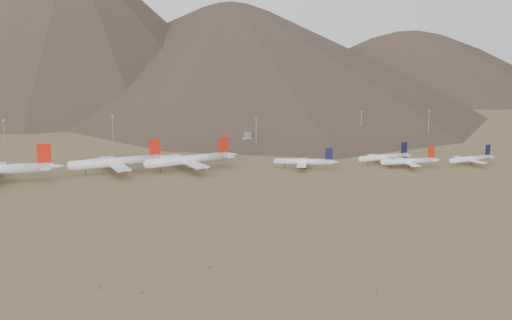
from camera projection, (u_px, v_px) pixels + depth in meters
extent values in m
plane|color=olive|center=(227.00, 182.00, 386.19)|extent=(3000.00, 3000.00, 0.00)
cone|color=white|center=(56.00, 166.00, 392.65)|extent=(11.76, 6.85, 5.82)
cube|color=white|center=(47.00, 166.00, 391.37)|extent=(7.65, 22.23, 0.39)
cube|color=red|center=(44.00, 153.00, 389.50)|extent=(8.15, 1.34, 11.47)
cylinder|color=white|center=(116.00, 162.00, 412.61)|extent=(55.97, 21.53, 5.85)
sphere|color=white|center=(71.00, 166.00, 400.58)|extent=(5.73, 5.73, 5.73)
cone|color=white|center=(164.00, 157.00, 426.00)|extent=(11.26, 7.92, 5.26)
cube|color=white|center=(114.00, 163.00, 412.29)|extent=(23.28, 52.35, 0.73)
cube|color=white|center=(157.00, 158.00, 424.04)|extent=(10.43, 20.36, 0.35)
cube|color=red|center=(155.00, 147.00, 422.15)|extent=(7.21, 2.57, 10.38)
cylinder|color=black|center=(85.00, 172.00, 405.11)|extent=(0.38, 0.38, 3.96)
cylinder|color=black|center=(118.00, 169.00, 415.31)|extent=(0.47, 0.47, 3.96)
cylinder|color=black|center=(119.00, 170.00, 412.72)|extent=(0.47, 0.47, 3.96)
ellipsoid|color=white|center=(93.00, 161.00, 406.05)|extent=(18.62, 9.30, 3.51)
cylinder|color=slate|center=(111.00, 163.00, 421.76)|extent=(6.17, 4.12, 2.63)
cylinder|color=slate|center=(118.00, 169.00, 403.37)|extent=(6.17, 4.12, 2.63)
cylinder|color=slate|center=(108.00, 160.00, 430.03)|extent=(6.17, 4.12, 2.63)
cylinder|color=slate|center=(122.00, 171.00, 395.10)|extent=(6.17, 4.12, 2.63)
cylinder|color=white|center=(188.00, 160.00, 420.46)|extent=(54.71, 25.18, 5.81)
sphere|color=white|center=(148.00, 164.00, 406.71)|extent=(5.70, 5.70, 5.70)
cone|color=white|center=(231.00, 155.00, 435.77)|extent=(11.32, 8.45, 5.23)
cube|color=white|center=(187.00, 161.00, 420.07)|extent=(26.52, 51.44, 0.73)
cube|color=white|center=(225.00, 155.00, 433.54)|extent=(11.62, 20.12, 0.35)
cube|color=red|center=(223.00, 144.00, 431.59)|extent=(7.03, 3.06, 10.31)
cylinder|color=black|center=(160.00, 170.00, 411.75)|extent=(0.37, 0.37, 3.94)
cylinder|color=black|center=(189.00, 166.00, 423.16)|extent=(0.47, 0.47, 3.94)
cylinder|color=black|center=(191.00, 167.00, 420.68)|extent=(0.47, 0.47, 3.94)
ellipsoid|color=white|center=(168.00, 159.00, 413.01)|extent=(18.38, 10.40, 3.49)
cylinder|color=slate|center=(181.00, 161.00, 429.12)|extent=(6.18, 4.42, 2.62)
cylinder|color=slate|center=(193.00, 166.00, 411.55)|extent=(6.18, 4.42, 2.62)
cylinder|color=slate|center=(175.00, 159.00, 437.03)|extent=(6.18, 4.42, 2.62)
cylinder|color=slate|center=(200.00, 169.00, 403.65)|extent=(6.18, 4.42, 2.62)
cylinder|color=white|center=(304.00, 162.00, 425.35)|extent=(35.82, 14.12, 3.93)
sphere|color=white|center=(277.00, 161.00, 427.62)|extent=(3.85, 3.85, 3.85)
cone|color=white|center=(334.00, 162.00, 422.77)|extent=(7.26, 5.25, 3.54)
cube|color=white|center=(303.00, 163.00, 425.55)|extent=(14.42, 31.39, 0.49)
cube|color=white|center=(330.00, 162.00, 423.11)|extent=(6.49, 12.23, 0.24)
cube|color=black|center=(329.00, 154.00, 422.18)|extent=(4.61, 1.68, 7.76)
cylinder|color=black|center=(285.00, 166.00, 427.56)|extent=(0.41, 0.41, 2.69)
cylinder|color=black|center=(305.00, 166.00, 426.84)|extent=(0.52, 0.52, 2.69)
cylinder|color=black|center=(305.00, 167.00, 424.93)|extent=(0.52, 0.52, 2.69)
cylinder|color=slate|center=(303.00, 162.00, 434.20)|extent=(3.98, 2.73, 1.77)
cylinder|color=slate|center=(302.00, 167.00, 417.27)|extent=(3.98, 2.73, 1.77)
cylinder|color=white|center=(384.00, 157.00, 441.20)|extent=(35.97, 11.99, 3.91)
sphere|color=white|center=(361.00, 159.00, 434.45)|extent=(3.83, 3.83, 3.83)
cone|color=white|center=(408.00, 155.00, 448.71)|extent=(7.11, 4.90, 3.52)
cube|color=white|center=(383.00, 158.00, 441.04)|extent=(12.63, 31.38, 0.49)
cube|color=white|center=(405.00, 155.00, 447.61)|extent=(5.82, 12.16, 0.23)
cube|color=black|center=(404.00, 147.00, 446.32)|extent=(4.64, 1.41, 7.72)
cylinder|color=black|center=(368.00, 163.00, 437.09)|extent=(0.41, 0.41, 2.68)
cylinder|color=black|center=(384.00, 162.00, 442.98)|extent=(0.51, 0.51, 2.68)
cylinder|color=black|center=(385.00, 162.00, 441.20)|extent=(0.51, 0.51, 2.68)
cylinder|color=slate|center=(376.00, 157.00, 449.07)|extent=(3.91, 2.53, 1.76)
cylinder|color=slate|center=(390.00, 162.00, 433.37)|extent=(3.91, 2.53, 1.76)
cylinder|color=white|center=(408.00, 161.00, 427.62)|extent=(35.56, 5.02, 3.85)
sphere|color=white|center=(383.00, 162.00, 424.25)|extent=(3.77, 3.77, 3.77)
cone|color=white|center=(436.00, 160.00, 431.36)|extent=(6.49, 3.67, 3.46)
cube|color=white|center=(407.00, 162.00, 427.60)|extent=(6.67, 30.56, 0.48)
cube|color=white|center=(432.00, 160.00, 430.80)|extent=(3.57, 11.65, 0.23)
cube|color=red|center=(431.00, 152.00, 429.66)|extent=(4.62, 0.50, 7.60)
cylinder|color=black|center=(391.00, 167.00, 425.87)|extent=(0.41, 0.41, 2.63)
cylinder|color=black|center=(408.00, 166.00, 429.30)|extent=(0.51, 0.51, 2.63)
cylinder|color=black|center=(410.00, 166.00, 427.44)|extent=(0.51, 0.51, 2.63)
cylinder|color=slate|center=(402.00, 161.00, 435.98)|extent=(3.60, 1.85, 1.73)
cylinder|color=slate|center=(413.00, 166.00, 419.58)|extent=(3.60, 1.85, 1.73)
cylinder|color=white|center=(471.00, 159.00, 437.54)|extent=(32.53, 12.06, 3.56)
sphere|color=white|center=(452.00, 161.00, 430.85)|extent=(3.48, 3.48, 3.48)
cone|color=white|center=(491.00, 156.00, 444.98)|extent=(6.53, 4.64, 3.20)
cube|color=white|center=(470.00, 160.00, 437.37)|extent=(12.45, 28.46, 0.44)
cube|color=white|center=(488.00, 157.00, 443.90)|extent=(5.65, 11.07, 0.21)
cube|color=black|center=(488.00, 150.00, 442.70)|extent=(4.19, 1.43, 7.02)
cylinder|color=black|center=(457.00, 165.00, 433.42)|extent=(0.37, 0.37, 2.43)
cylinder|color=black|center=(470.00, 163.00, 439.16)|extent=(0.47, 0.47, 2.43)
cylinder|color=black|center=(472.00, 163.00, 437.58)|extent=(0.47, 0.47, 2.43)
cylinder|color=slate|center=(462.00, 159.00, 444.56)|extent=(3.58, 2.41, 1.60)
cylinder|color=slate|center=(478.00, 163.00, 430.52)|extent=(3.58, 2.41, 1.60)
cube|color=tan|center=(247.00, 143.00, 506.52)|extent=(8.00, 8.00, 8.00)
cube|color=slate|center=(247.00, 135.00, 505.39)|extent=(6.00, 6.00, 4.00)
cylinder|color=gray|center=(4.00, 137.00, 479.23)|extent=(0.50, 0.50, 25.00)
cube|color=gray|center=(3.00, 120.00, 476.83)|extent=(2.00, 0.60, 0.80)
cylinder|color=gray|center=(113.00, 133.00, 502.16)|extent=(0.50, 0.50, 25.00)
cube|color=gray|center=(112.00, 116.00, 499.75)|extent=(2.00, 0.60, 0.80)
cylinder|color=gray|center=(256.00, 135.00, 490.39)|extent=(0.50, 0.50, 25.00)
cube|color=gray|center=(256.00, 118.00, 487.98)|extent=(2.00, 0.60, 0.80)
cylinder|color=gray|center=(361.00, 127.00, 532.43)|extent=(0.50, 0.50, 25.00)
cube|color=gray|center=(361.00, 112.00, 530.02)|extent=(2.00, 0.60, 0.80)
cylinder|color=gray|center=(429.00, 126.00, 539.27)|extent=(0.50, 0.50, 25.00)
cube|color=gray|center=(429.00, 111.00, 536.86)|extent=(2.00, 0.60, 0.80)
ellipsoid|color=brown|center=(375.00, 190.00, 366.14)|extent=(0.76, 0.76, 0.42)
ellipsoid|color=brown|center=(142.00, 292.00, 218.70)|extent=(0.94, 0.94, 0.83)
ellipsoid|color=brown|center=(209.00, 267.00, 242.78)|extent=(0.92, 0.92, 0.65)
ellipsoid|color=brown|center=(317.00, 184.00, 379.85)|extent=(0.95, 0.95, 0.60)
ellipsoid|color=brown|center=(286.00, 213.00, 316.69)|extent=(1.03, 1.03, 0.58)
ellipsoid|color=brown|center=(99.00, 287.00, 222.81)|extent=(0.93, 0.93, 0.67)
ellipsoid|color=brown|center=(108.00, 192.00, 361.47)|extent=(0.50, 0.50, 0.38)
ellipsoid|color=brown|center=(469.00, 277.00, 232.32)|extent=(0.53, 0.53, 0.28)
ellipsoid|color=brown|center=(434.00, 267.00, 242.69)|extent=(0.66, 0.66, 0.56)
ellipsoid|color=brown|center=(485.00, 189.00, 368.15)|extent=(0.99, 0.99, 0.77)
ellipsoid|color=brown|center=(488.00, 221.00, 302.46)|extent=(1.00, 1.00, 0.83)
ellipsoid|color=brown|center=(471.00, 187.00, 372.29)|extent=(0.89, 0.89, 0.58)
ellipsoid|color=brown|center=(373.00, 203.00, 336.13)|extent=(0.85, 0.85, 0.72)
ellipsoid|color=brown|center=(72.00, 224.00, 299.14)|extent=(1.01, 1.01, 0.52)
ellipsoid|color=brown|center=(376.00, 293.00, 218.24)|extent=(0.77, 0.77, 0.51)
ellipsoid|color=brown|center=(295.00, 220.00, 304.51)|extent=(0.97, 0.97, 0.83)
ellipsoid|color=brown|center=(411.00, 244.00, 270.38)|extent=(0.55, 0.55, 0.28)
ellipsoid|color=brown|center=(49.00, 198.00, 346.89)|extent=(0.75, 0.75, 0.51)
ellipsoid|color=brown|center=(320.00, 267.00, 242.94)|extent=(0.74, 0.74, 0.50)
ellipsoid|color=brown|center=(389.00, 197.00, 348.94)|extent=(0.82, 0.82, 0.58)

